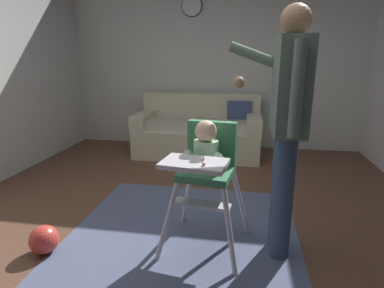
# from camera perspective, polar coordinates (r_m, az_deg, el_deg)

# --- Properties ---
(ground) EXTENTS (6.04, 6.99, 0.10)m
(ground) POSITION_cam_1_polar(r_m,az_deg,el_deg) (2.69, -2.67, -16.61)
(ground) COLOR brown
(wall_far) EXTENTS (5.24, 0.06, 2.70)m
(wall_far) POSITION_cam_1_polar(r_m,az_deg,el_deg) (4.98, 4.05, 15.06)
(wall_far) COLOR silver
(wall_far) RESTS_ON ground
(area_rug) EXTENTS (1.81, 2.73, 0.01)m
(area_rug) POSITION_cam_1_polar(r_m,az_deg,el_deg) (2.29, -3.92, -21.53)
(area_rug) COLOR #505977
(area_rug) RESTS_ON ground
(couch) EXTENTS (1.76, 0.86, 0.86)m
(couch) POSITION_cam_1_polar(r_m,az_deg,el_deg) (4.60, 1.28, 2.27)
(couch) COLOR beige
(couch) RESTS_ON ground
(high_chair) EXTENTS (0.68, 0.78, 0.97)m
(high_chair) POSITION_cam_1_polar(r_m,az_deg,el_deg) (2.24, 2.63, -3.05)
(high_chair) COLOR silver
(high_chair) RESTS_ON ground
(adult_standing) EXTENTS (0.52, 0.49, 1.69)m
(adult_standing) POSITION_cam_1_polar(r_m,az_deg,el_deg) (2.18, 16.68, 3.68)
(adult_standing) COLOR #384A64
(adult_standing) RESTS_ON ground
(toy_ball) EXTENTS (0.21, 0.21, 0.21)m
(toy_ball) POSITION_cam_1_polar(r_m,az_deg,el_deg) (2.62, -25.11, -15.32)
(toy_ball) COLOR #D13D33
(toy_ball) RESTS_ON ground
(wall_clock) EXTENTS (0.31, 0.04, 0.31)m
(wall_clock) POSITION_cam_1_polar(r_m,az_deg,el_deg) (5.04, -0.03, 23.63)
(wall_clock) COLOR white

